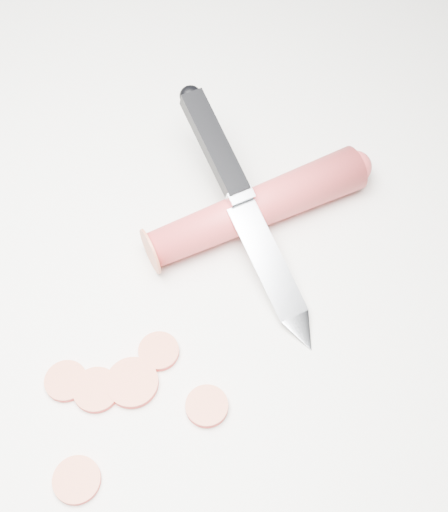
# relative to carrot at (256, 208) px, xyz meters

# --- Properties ---
(ground) EXTENTS (2.40, 2.40, 0.00)m
(ground) POSITION_rel_carrot_xyz_m (-0.08, -0.11, -0.02)
(ground) COLOR silver
(ground) RESTS_ON ground
(carrot) EXTENTS (0.18, 0.14, 0.03)m
(carrot) POSITION_rel_carrot_xyz_m (0.00, 0.00, 0.00)
(carrot) COLOR #BB2C2F
(carrot) RESTS_ON ground
(carrot_slice_0) EXTENTS (0.04, 0.04, 0.01)m
(carrot_slice_0) POSITION_rel_carrot_xyz_m (-0.10, -0.17, -0.02)
(carrot_slice_0) COLOR #C65B3A
(carrot_slice_0) RESTS_ON ground
(carrot_slice_1) EXTENTS (0.03, 0.03, 0.01)m
(carrot_slice_1) POSITION_rel_carrot_xyz_m (-0.01, -0.17, -0.02)
(carrot_slice_1) COLOR #C65B3A
(carrot_slice_1) RESTS_ON ground
(carrot_slice_2) EXTENTS (0.03, 0.03, 0.01)m
(carrot_slice_2) POSITION_rel_carrot_xyz_m (-0.10, -0.24, -0.02)
(carrot_slice_2) COLOR #C65B3A
(carrot_slice_2) RESTS_ON ground
(carrot_slice_3) EXTENTS (0.03, 0.03, 0.01)m
(carrot_slice_3) POSITION_rel_carrot_xyz_m (-0.06, -0.13, -0.02)
(carrot_slice_3) COLOR #C65B3A
(carrot_slice_3) RESTS_ON ground
(carrot_slice_4) EXTENTS (0.04, 0.04, 0.01)m
(carrot_slice_4) POSITION_rel_carrot_xyz_m (-0.07, -0.16, -0.02)
(carrot_slice_4) COLOR #C65B3A
(carrot_slice_4) RESTS_ON ground
(carrot_slice_5) EXTENTS (0.03, 0.03, 0.01)m
(carrot_slice_5) POSITION_rel_carrot_xyz_m (-0.12, -0.17, -0.02)
(carrot_slice_5) COLOR #C65B3A
(carrot_slice_5) RESTS_ON ground
(kitchen_knife) EXTENTS (0.16, 0.21, 0.08)m
(kitchen_knife) POSITION_rel_carrot_xyz_m (-0.01, -0.02, 0.02)
(kitchen_knife) COLOR #B5B7BC
(kitchen_knife) RESTS_ON ground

